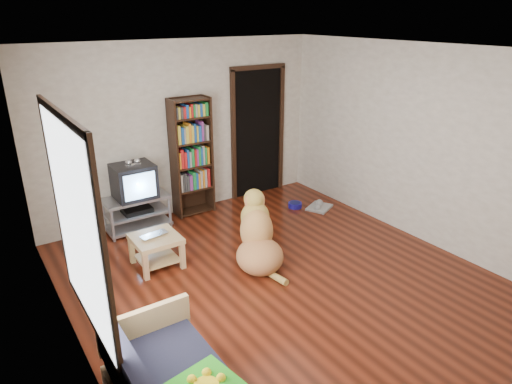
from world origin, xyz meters
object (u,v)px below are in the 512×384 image
laptop (156,236)px  coffee_table (156,245)px  crt_tv (133,180)px  grey_rag (319,207)px  dog (258,238)px  tv_stand (137,212)px  bookshelf (191,151)px  dog_bowl (295,205)px

laptop → coffee_table: bearing=82.5°
crt_tv → coffee_table: bearing=-98.4°
grey_rag → dog: size_ratio=0.36×
coffee_table → dog: bearing=-30.6°
crt_tv → coffee_table: 1.25m
tv_stand → dog: 1.99m
tv_stand → crt_tv: 0.47m
laptop → crt_tv: (0.17, 1.18, 0.33)m
laptop → coffee_table: 0.14m
tv_stand → coffee_table: size_ratio=1.64×
grey_rag → dog: (-1.78, -0.86, 0.32)m
crt_tv → dog: bearing=-63.2°
bookshelf → coffee_table: (-1.12, -1.22, -0.72)m
grey_rag → coffee_table: (-2.85, -0.22, 0.27)m
tv_stand → grey_rag: bearing=-18.7°
bookshelf → dog_bowl: bearing=-27.7°
laptop → dog_bowl: laptop is taller
tv_stand → bookshelf: bearing=5.6°
laptop → coffee_table: size_ratio=0.62×
grey_rag → bookshelf: size_ratio=0.22×
grey_rag → dog_bowl: bearing=140.2°
bookshelf → dog: 1.97m
dog_bowl → dog: (-1.48, -1.11, 0.30)m
bookshelf → dog: bearing=-91.4°
laptop → dog_bowl: 2.63m
laptop → dog: size_ratio=0.31×
laptop → dog_bowl: size_ratio=1.55×
coffee_table → tv_stand: bearing=81.4°
laptop → tv_stand: bearing=74.1°
crt_tv → tv_stand: bearing=-90.0°
coffee_table → grey_rag: bearing=4.4°
crt_tv → bookshelf: (0.95, 0.07, 0.26)m
tv_stand → coffee_table: (-0.17, -1.13, 0.01)m
grey_rag → crt_tv: (-2.68, 0.93, 0.73)m
dog_bowl → grey_rag: (0.30, -0.25, -0.03)m
grey_rag → bookshelf: bookshelf is taller
laptop → coffee_table: laptop is taller
grey_rag → tv_stand: size_ratio=0.44×
bookshelf → grey_rag: bearing=-30.1°
laptop → crt_tv: crt_tv is taller
tv_stand → dog: size_ratio=0.81×
coffee_table → dog_bowl: bearing=10.5°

